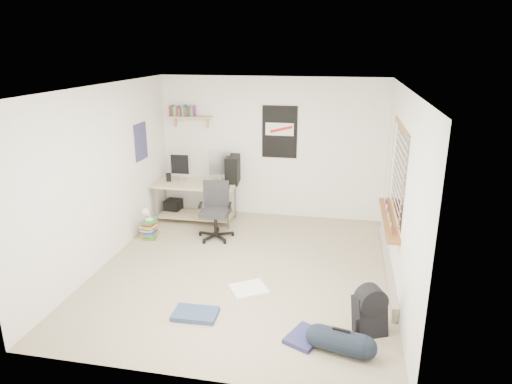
% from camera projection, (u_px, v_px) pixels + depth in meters
% --- Properties ---
extents(floor, '(4.00, 4.50, 0.01)m').
position_uv_depth(floor, '(244.00, 269.00, 6.41)').
color(floor, gray).
rests_on(floor, ground).
extents(ceiling, '(4.00, 4.50, 0.01)m').
position_uv_depth(ceiling, '(243.00, 87.00, 5.64)').
color(ceiling, white).
rests_on(ceiling, ground).
extents(back_wall, '(4.00, 0.01, 2.50)m').
position_uv_depth(back_wall, '(271.00, 148.00, 8.13)').
color(back_wall, silver).
rests_on(back_wall, ground).
extents(left_wall, '(0.01, 4.50, 2.50)m').
position_uv_depth(left_wall, '(104.00, 176.00, 6.39)').
color(left_wall, silver).
rests_on(left_wall, ground).
extents(right_wall, '(0.01, 4.50, 2.50)m').
position_uv_depth(right_wall, '(401.00, 193.00, 5.65)').
color(right_wall, silver).
rests_on(right_wall, ground).
extents(desk, '(1.59, 1.16, 0.66)m').
position_uv_depth(desk, '(195.00, 201.00, 8.08)').
color(desk, tan).
rests_on(desk, floor).
extents(monitor_left, '(0.36, 0.11, 0.39)m').
position_uv_depth(monitor_left, '(181.00, 172.00, 8.05)').
color(monitor_left, '#B7B7BC').
rests_on(monitor_left, desk).
extents(monitor_right, '(0.37, 0.23, 0.41)m').
position_uv_depth(monitor_right, '(220.00, 171.00, 8.08)').
color(monitor_right, '#B9B8BE').
rests_on(monitor_right, desk).
extents(pc_tower, '(0.27, 0.49, 0.49)m').
position_uv_depth(pc_tower, '(233.00, 170.00, 8.04)').
color(pc_tower, black).
rests_on(pc_tower, desk).
extents(keyboard, '(0.41, 0.24, 0.02)m').
position_uv_depth(keyboard, '(188.00, 181.00, 8.20)').
color(keyboard, black).
rests_on(keyboard, desk).
extents(speaker_left, '(0.12, 0.12, 0.17)m').
position_uv_depth(speaker_left, '(169.00, 178.00, 8.09)').
color(speaker_left, black).
rests_on(speaker_left, desk).
extents(speaker_right, '(0.10, 0.10, 0.18)m').
position_uv_depth(speaker_right, '(226.00, 186.00, 7.64)').
color(speaker_right, black).
rests_on(speaker_right, desk).
extents(office_chair, '(0.70, 0.70, 0.92)m').
position_uv_depth(office_chair, '(215.00, 210.00, 7.30)').
color(office_chair, '#252527').
rests_on(office_chair, floor).
extents(wall_shelf, '(0.80, 0.22, 0.24)m').
position_uv_depth(wall_shelf, '(190.00, 117.00, 8.12)').
color(wall_shelf, tan).
rests_on(wall_shelf, back_wall).
extents(poster_back_wall, '(0.62, 0.03, 0.92)m').
position_uv_depth(poster_back_wall, '(280.00, 132.00, 7.98)').
color(poster_back_wall, black).
rests_on(poster_back_wall, back_wall).
extents(poster_left_wall, '(0.02, 0.42, 0.60)m').
position_uv_depth(poster_left_wall, '(141.00, 142.00, 7.43)').
color(poster_left_wall, navy).
rests_on(poster_left_wall, left_wall).
extents(window, '(0.10, 1.50, 1.26)m').
position_uv_depth(window, '(396.00, 171.00, 5.88)').
color(window, brown).
rests_on(window, right_wall).
extents(baseboard_heater, '(0.08, 2.50, 0.18)m').
position_uv_depth(baseboard_heater, '(387.00, 266.00, 6.30)').
color(baseboard_heater, '#B7B2A8').
rests_on(baseboard_heater, floor).
extents(backpack, '(0.42, 0.38, 0.45)m').
position_uv_depth(backpack, '(370.00, 315.00, 4.95)').
color(backpack, black).
rests_on(backpack, floor).
extents(duffel_bag, '(0.30, 0.30, 0.49)m').
position_uv_depth(duffel_bag, '(341.00, 340.00, 4.63)').
color(duffel_bag, black).
rests_on(duffel_bag, floor).
extents(tshirt, '(0.57, 0.55, 0.04)m').
position_uv_depth(tshirt, '(249.00, 289.00, 5.84)').
color(tshirt, white).
rests_on(tshirt, floor).
extents(jeans_a, '(0.52, 0.34, 0.06)m').
position_uv_depth(jeans_a, '(195.00, 314.00, 5.28)').
color(jeans_a, navy).
rests_on(jeans_a, floor).
extents(jeans_b, '(0.46, 0.51, 0.05)m').
position_uv_depth(jeans_b, '(305.00, 337.00, 4.87)').
color(jeans_b, '#232350').
rests_on(jeans_b, floor).
extents(book_stack, '(0.52, 0.45, 0.31)m').
position_uv_depth(book_stack, '(149.00, 230.00, 7.39)').
color(book_stack, brown).
rests_on(book_stack, floor).
extents(desk_lamp, '(0.20, 0.25, 0.22)m').
position_uv_depth(desk_lamp, '(149.00, 217.00, 7.30)').
color(desk_lamp, silver).
rests_on(desk_lamp, book_stack).
extents(subwoofer, '(0.30, 0.30, 0.31)m').
position_uv_depth(subwoofer, '(174.00, 208.00, 8.41)').
color(subwoofer, black).
rests_on(subwoofer, floor).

